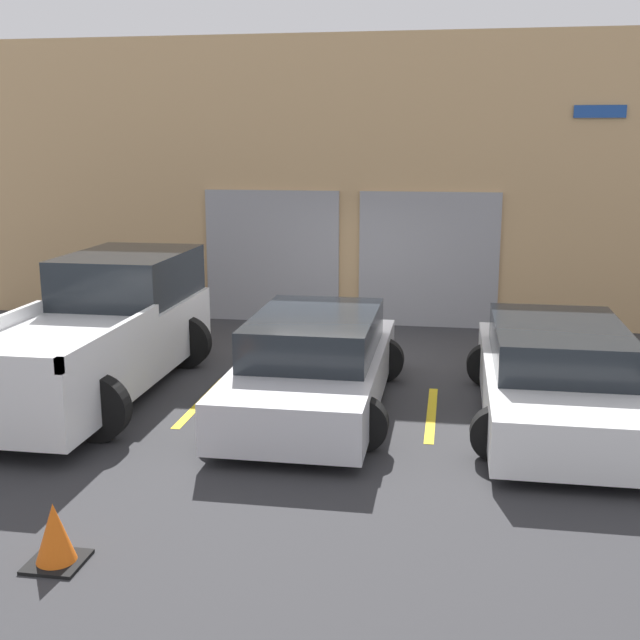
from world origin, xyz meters
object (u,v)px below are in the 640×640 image
object	(u,v)px
pickup_truck	(101,332)
sedan_white	(557,376)
sedan_side	(314,364)
traffic_cone	(55,536)

from	to	relation	value
pickup_truck	sedan_white	bearing A→B (deg)	-2.71
pickup_truck	sedan_side	xyz separation A→B (m)	(3.14, -0.30, -0.26)
sedan_white	traffic_cone	xyz separation A→B (m)	(-4.60, -4.41, -0.33)
traffic_cone	pickup_truck	bearing A→B (deg)	109.66
pickup_truck	traffic_cone	world-z (taller)	pickup_truck
pickup_truck	traffic_cone	bearing A→B (deg)	-70.34
pickup_truck	sedan_white	xyz separation A→B (m)	(6.28, -0.30, -0.27)
pickup_truck	sedan_white	size ratio (longest dim) A/B	1.13
sedan_white	sedan_side	size ratio (longest dim) A/B	1.02
pickup_truck	sedan_side	distance (m)	3.17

